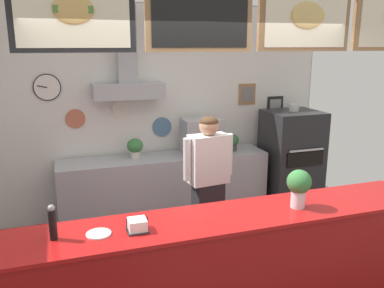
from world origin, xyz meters
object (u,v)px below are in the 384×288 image
Objects in this scene: pizza_oven at (291,160)px; pepper_grinder at (52,223)px; shop_worker at (208,186)px; basil_vase at (299,186)px; espresso_machine at (201,137)px; potted_oregano at (135,147)px; potted_thyme at (232,142)px; napkin_holder at (137,225)px; condiment_plate at (99,234)px.

pizza_oven is 3.84m from pepper_grinder.
shop_worker is 4.97× the size of basil_vase.
espresso_machine is 2.88m from pepper_grinder.
shop_worker is at bearing -65.79° from potted_oregano.
espresso_machine is at bearing -179.01° from potted_thyme.
pepper_grinder is at bearing -147.22° from pizza_oven.
pizza_oven is 2.25m from potted_oregano.
potted_oregano is 2.33m from napkin_holder.
espresso_machine is 1.95× the size of pepper_grinder.
pizza_oven is 5.88× the size of pepper_grinder.
basil_vase is (0.07, -2.22, 0.06)m from espresso_machine.
pepper_grinder is (-1.54, -1.02, 0.26)m from shop_worker.
pizza_oven is at bearing 38.90° from napkin_holder.
potted_thyme is 0.90× the size of pepper_grinder.
potted_thyme is at bearing 171.88° from pizza_oven.
napkin_holder is at bearing -120.12° from espresso_machine.
condiment_plate is at bearing 179.45° from basil_vase.
shop_worker reaches higher than condiment_plate.
pepper_grinder is at bearing -130.73° from espresso_machine.
pizza_oven is 8.45× the size of condiment_plate.
potted_thyme is 2.27m from basil_vase.
napkin_holder is (-1.75, -2.24, 0.02)m from potted_thyme.
shop_worker is 6.24× the size of pepper_grinder.
condiment_plate is (-0.69, -2.27, -0.04)m from potted_oregano.
condiment_plate is (-2.90, -2.09, 0.30)m from pizza_oven.
napkin_holder is 0.28m from condiment_plate.
condiment_plate is at bearing -132.47° from potted_thyme.
pizza_oven is at bearing -154.58° from shop_worker.
espresso_machine reaches higher than condiment_plate.
potted_thyme is 1.44× the size of napkin_holder.
shop_worker is 6.27× the size of potted_oregano.
pizza_oven is at bearing 59.06° from basil_vase.
basil_vase is (1.64, -0.02, 0.18)m from condiment_plate.
napkin_holder is (-0.96, -1.07, 0.17)m from shop_worker.
condiment_plate is at bearing 33.47° from shop_worker.
shop_worker is at bearing 48.16° from napkin_holder.
potted_oregano is 0.79× the size of basil_vase.
potted_thyme is at bearing -130.74° from shop_worker.
pizza_oven reaches higher than pepper_grinder.
shop_worker is 1.42m from potted_thyme.
condiment_plate is at bearing -106.80° from potted_oregano.
potted_oregano is at bearing 175.89° from espresso_machine.
pizza_oven is at bearing -5.03° from espresso_machine.
condiment_plate is at bearing -125.49° from espresso_machine.
potted_thyme is at bearing 80.12° from basil_vase.
pizza_oven is 1.40m from espresso_machine.
espresso_machine is (0.34, 1.16, 0.26)m from shop_worker.
napkin_holder is 0.62× the size of pepper_grinder.
condiment_plate is (-1.24, -1.04, 0.13)m from shop_worker.
pepper_grinder is (-0.58, 0.05, 0.09)m from napkin_holder.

